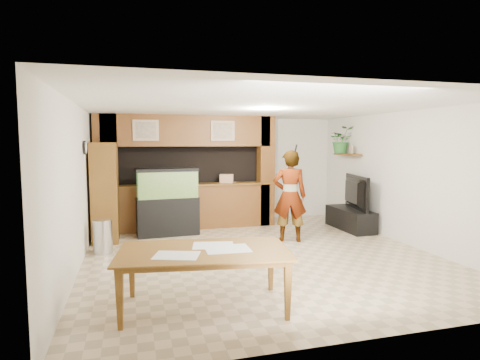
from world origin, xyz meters
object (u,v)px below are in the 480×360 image
object	(u,v)px
aquarium	(168,203)
person	(290,196)
dining_table	(204,280)
television	(351,192)
pantry_cabinet	(105,192)

from	to	relation	value
aquarium	person	world-z (taller)	person
dining_table	television	bearing A→B (deg)	48.79
pantry_cabinet	aquarium	size ratio (longest dim) A/B	1.38
pantry_cabinet	person	xyz separation A→B (m)	(3.58, -1.00, -0.08)
television	dining_table	xyz separation A→B (m)	(-4.02, -3.48, -0.50)
pantry_cabinet	television	world-z (taller)	pantry_cabinet
pantry_cabinet	television	bearing A→B (deg)	-3.71
pantry_cabinet	aquarium	xyz separation A→B (m)	(1.26, 0.19, -0.29)
aquarium	television	bearing A→B (deg)	-10.74
television	person	xyz separation A→B (m)	(-1.77, -0.65, 0.06)
pantry_cabinet	dining_table	size ratio (longest dim) A/B	0.98
television	person	distance (m)	1.88
aquarium	dining_table	xyz separation A→B (m)	(0.07, -4.02, -0.35)
television	person	world-z (taller)	person
aquarium	television	distance (m)	4.13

